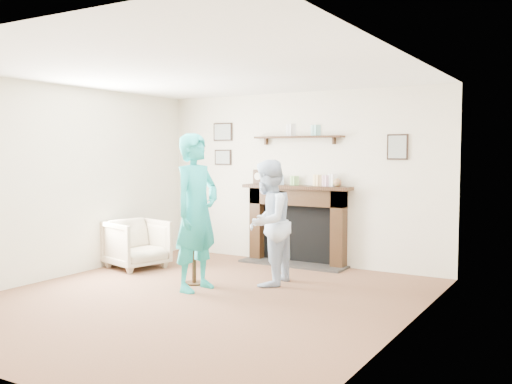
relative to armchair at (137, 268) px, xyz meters
The scene contains 6 objects.
ground 2.04m from the armchair, 28.39° to the right, with size 5.00×5.00×0.00m, color brown.
room_shell 2.44m from the armchair, ahead, with size 4.54×5.02×2.52m.
armchair is the anchor object (origin of this frame).
man 2.10m from the armchair, ahead, with size 0.75×0.58×1.54m, color #A2ADCA.
woman 1.61m from the armchair, 21.74° to the right, with size 0.67×0.44×1.85m, color #20A9B7.
pedestal_table 1.47m from the armchair, 16.18° to the right, with size 0.31×0.31×0.99m.
Camera 1 is at (3.72, -5.00, 1.63)m, focal length 40.00 mm.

